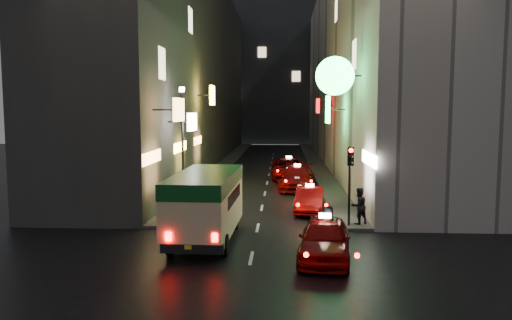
% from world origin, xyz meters
% --- Properties ---
extents(ground, '(120.00, 120.00, 0.00)m').
position_xyz_m(ground, '(0.00, 0.00, 0.00)').
color(ground, black).
rests_on(ground, ground).
extents(building_left, '(7.40, 52.00, 18.00)m').
position_xyz_m(building_left, '(-8.00, 33.99, 9.00)').
color(building_left, '#3A3835').
rests_on(building_left, ground).
extents(building_right, '(8.28, 52.19, 18.00)m').
position_xyz_m(building_right, '(8.00, 33.99, 9.00)').
color(building_right, '#B2AEA3').
rests_on(building_right, ground).
extents(building_far, '(30.00, 10.00, 22.00)m').
position_xyz_m(building_far, '(0.00, 66.00, 11.00)').
color(building_far, '#343439').
rests_on(building_far, ground).
extents(sidewalk_left, '(1.50, 52.00, 0.15)m').
position_xyz_m(sidewalk_left, '(-4.25, 34.00, 0.07)').
color(sidewalk_left, '#4A4844').
rests_on(sidewalk_left, ground).
extents(sidewalk_right, '(1.50, 52.00, 0.15)m').
position_xyz_m(sidewalk_right, '(4.25, 34.00, 0.07)').
color(sidewalk_right, '#4A4844').
rests_on(sidewalk_right, ground).
extents(minibus, '(2.40, 6.39, 2.72)m').
position_xyz_m(minibus, '(-1.94, 6.25, 1.72)').
color(minibus, beige).
rests_on(minibus, ground).
extents(taxi_near, '(2.81, 5.59, 1.88)m').
position_xyz_m(taxi_near, '(2.56, 4.00, 0.85)').
color(taxi_near, '#790706').
rests_on(taxi_near, ground).
extents(taxi_second, '(2.40, 4.86, 1.66)m').
position_xyz_m(taxi_second, '(2.47, 12.10, 0.75)').
color(taxi_second, '#790706').
rests_on(taxi_second, ground).
extents(taxi_third, '(2.83, 5.68, 1.91)m').
position_xyz_m(taxi_third, '(2.06, 19.36, 0.87)').
color(taxi_third, '#790706').
rests_on(taxi_third, ground).
extents(taxi_far, '(2.57, 5.80, 1.99)m').
position_xyz_m(taxi_far, '(1.56, 24.16, 0.91)').
color(taxi_far, '#790706').
rests_on(taxi_far, ground).
extents(pedestrian_crossing, '(0.60, 0.77, 2.07)m').
position_xyz_m(pedestrian_crossing, '(2.77, 4.30, 1.04)').
color(pedestrian_crossing, black).
rests_on(pedestrian_crossing, ground).
extents(pedestrian_sidewalk, '(0.82, 0.71, 1.85)m').
position_xyz_m(pedestrian_sidewalk, '(4.47, 8.88, 1.07)').
color(pedestrian_sidewalk, black).
rests_on(pedestrian_sidewalk, sidewalk_right).
extents(traffic_light, '(0.26, 0.43, 3.50)m').
position_xyz_m(traffic_light, '(4.00, 8.47, 2.69)').
color(traffic_light, black).
rests_on(traffic_light, sidewalk_right).
extents(lamp_post, '(0.28, 0.28, 6.22)m').
position_xyz_m(lamp_post, '(-4.20, 13.00, 3.72)').
color(lamp_post, black).
rests_on(lamp_post, sidewalk_left).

